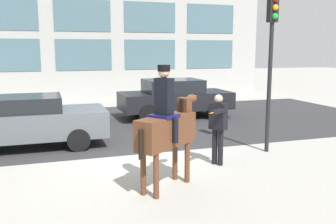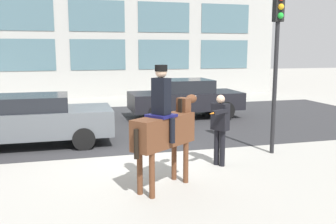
{
  "view_description": "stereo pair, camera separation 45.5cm",
  "coord_description": "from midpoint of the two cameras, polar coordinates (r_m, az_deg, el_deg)",
  "views": [
    {
      "loc": [
        -2.15,
        -8.85,
        2.75
      ],
      "look_at": [
        0.36,
        -1.23,
        1.4
      ],
      "focal_mm": 40.0,
      "sensor_mm": 36.0,
      "label": 1
    },
    {
      "loc": [
        -1.72,
        -8.98,
        2.75
      ],
      "look_at": [
        0.36,
        -1.23,
        1.4
      ],
      "focal_mm": 40.0,
      "sensor_mm": 36.0,
      "label": 2
    }
  ],
  "objects": [
    {
      "name": "ground_plane",
      "position": [
        9.53,
        -2.63,
        -7.27
      ],
      "size": [
        80.0,
        80.0,
        0.0
      ],
      "primitive_type": "plane",
      "color": "#9E9B93"
    },
    {
      "name": "road_surface",
      "position": [
        14.07,
        -6.78,
        -1.81
      ],
      "size": [
        22.02,
        8.5,
        0.01
      ],
      "color": "#2D2D30",
      "rests_on": "ground_plane"
    },
    {
      "name": "mounted_horse_lead",
      "position": [
        7.33,
        1.27,
        -2.31
      ],
      "size": [
        1.66,
        1.34,
        2.46
      ],
      "rotation": [
        0.0,
        0.0,
        0.64
      ],
      "color": "#59331E",
      "rests_on": "ground_plane"
    },
    {
      "name": "pedestrian_bystander",
      "position": [
        8.92,
        9.38,
        -1.89
      ],
      "size": [
        0.71,
        0.79,
        1.7
      ],
      "rotation": [
        0.0,
        0.0,
        -2.55
      ],
      "color": "black",
      "rests_on": "ground_plane"
    },
    {
      "name": "street_car_near_lane",
      "position": [
        11.32,
        -19.04,
        -1.06
      ],
      "size": [
        4.5,
        1.92,
        1.47
      ],
      "color": "#51565B",
      "rests_on": "ground_plane"
    },
    {
      "name": "street_car_far_lane",
      "position": [
        15.2,
        3.39,
        2.21
      ],
      "size": [
        4.47,
        2.01,
        1.56
      ],
      "color": "black",
      "rests_on": "ground_plane"
    },
    {
      "name": "traffic_light",
      "position": [
        10.18,
        17.51,
        9.26
      ],
      "size": [
        0.24,
        0.29,
        4.16
      ],
      "color": "black",
      "rests_on": "ground_plane"
    }
  ]
}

